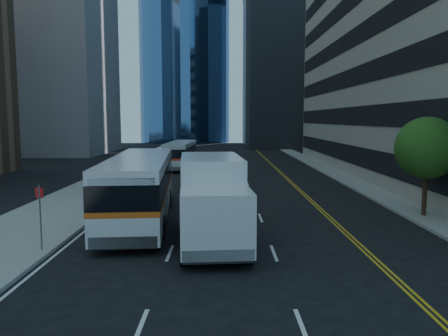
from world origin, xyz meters
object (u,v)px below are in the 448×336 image
(bus_front, at_px, (141,185))
(box_truck, at_px, (212,198))
(street_tree, at_px, (427,148))
(bus_rear, at_px, (181,154))

(bus_front, xyz_separation_m, box_truck, (3.73, -4.10, 0.09))
(bus_front, bearing_deg, street_tree, -3.11)
(street_tree, relative_size, bus_rear, 0.48)
(street_tree, height_order, bus_front, street_tree)
(street_tree, distance_m, bus_front, 14.76)
(street_tree, bearing_deg, bus_front, -178.51)
(bus_front, height_order, box_truck, box_truck)
(street_tree, relative_size, bus_front, 0.40)
(bus_rear, bearing_deg, street_tree, -55.80)
(street_tree, height_order, bus_rear, street_tree)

